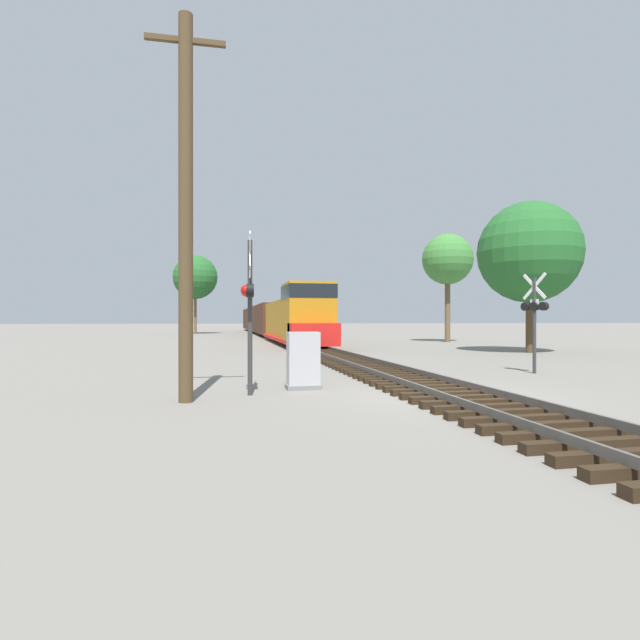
% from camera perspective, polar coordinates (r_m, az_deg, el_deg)
% --- Properties ---
extents(ground_plane, '(400.00, 400.00, 0.00)m').
position_cam_1_polar(ground_plane, '(12.75, 14.21, -8.45)').
color(ground_plane, slate).
extents(rail_track_bed, '(2.60, 160.00, 0.31)m').
position_cam_1_polar(rail_track_bed, '(12.73, 14.21, -7.85)').
color(rail_track_bed, black).
rests_on(rail_track_bed, ground).
extents(freight_train, '(2.95, 61.53, 4.16)m').
position_cam_1_polar(freight_train, '(58.31, -6.03, 0.05)').
color(freight_train, '#B77A14').
rests_on(freight_train, ground).
extents(crossing_signal_near, '(0.36, 1.01, 4.03)m').
position_cam_1_polar(crossing_signal_near, '(12.53, -8.15, 2.55)').
color(crossing_signal_near, '#333333').
rests_on(crossing_signal_near, ground).
extents(crossing_signal_far, '(0.60, 1.00, 3.50)m').
position_cam_1_polar(crossing_signal_far, '(18.96, 23.36, 0.95)').
color(crossing_signal_far, '#333333').
rests_on(crossing_signal_far, ground).
extents(relay_cabinet, '(0.93, 0.67, 1.55)m').
position_cam_1_polar(relay_cabinet, '(13.57, -1.94, -4.69)').
color(relay_cabinet, slate).
rests_on(relay_cabinet, ground).
extents(utility_pole, '(1.80, 0.33, 8.84)m').
position_cam_1_polar(utility_pole, '(12.04, -15.10, 12.70)').
color(utility_pole, '#4C3A23').
rests_on(utility_pole, ground).
extents(tree_far_right, '(5.68, 5.68, 8.50)m').
position_cam_1_polar(tree_far_right, '(30.66, 22.80, 7.14)').
color(tree_far_right, '#473521').
rests_on(tree_far_right, ground).
extents(tree_mid_background, '(4.17, 4.17, 8.92)m').
position_cam_1_polar(tree_mid_background, '(42.64, 14.37, 6.67)').
color(tree_mid_background, brown).
rests_on(tree_mid_background, ground).
extents(tree_deep_background, '(5.63, 5.63, 10.10)m').
position_cam_1_polar(tree_deep_background, '(66.21, -14.07, 4.76)').
color(tree_deep_background, brown).
rests_on(tree_deep_background, ground).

